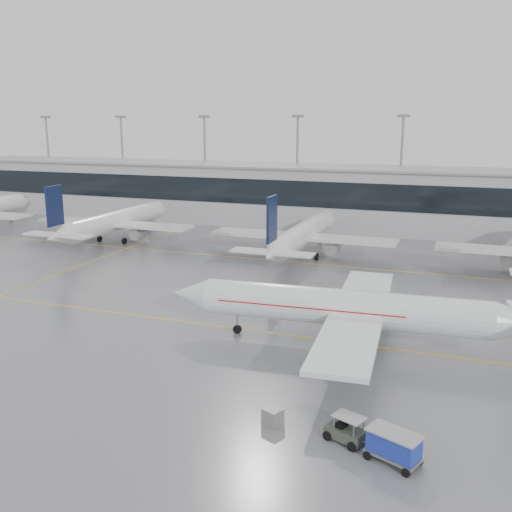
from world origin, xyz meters
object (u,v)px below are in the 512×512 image
(air_canada_jet, at_px, (356,309))
(baggage_cart, at_px, (394,445))
(baggage_tug, at_px, (346,432))
(gse_unit, at_px, (273,417))

(air_canada_jet, relative_size, baggage_cart, 9.64)
(baggage_tug, xyz_separation_m, baggage_cart, (3.33, -1.37, 0.55))
(air_canada_jet, xyz_separation_m, baggage_tug, (2.61, -17.09, -3.03))
(gse_unit, bearing_deg, baggage_tug, 18.63)
(air_canada_jet, bearing_deg, baggage_cart, 104.07)
(air_canada_jet, relative_size, baggage_tug, 9.22)
(air_canada_jet, height_order, gse_unit, air_canada_jet)
(baggage_cart, bearing_deg, baggage_tug, -180.00)
(air_canada_jet, distance_m, gse_unit, 17.21)
(gse_unit, bearing_deg, baggage_cart, 11.25)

